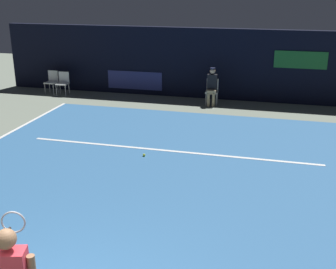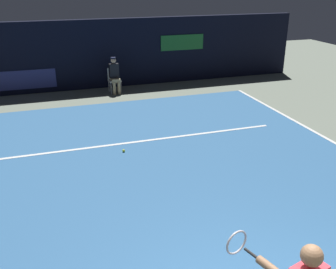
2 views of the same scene
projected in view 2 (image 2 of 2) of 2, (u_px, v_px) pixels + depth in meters
name	position (u px, v px, depth m)	size (l,w,h in m)	color
ground_plane	(161.00, 175.00, 8.67)	(31.39, 31.39, 0.00)	gray
court_surface	(161.00, 175.00, 8.67)	(9.83, 11.17, 0.01)	#336699
line_service	(139.00, 141.00, 10.38)	(7.67, 0.10, 0.01)	white
back_wall	(101.00, 54.00, 15.04)	(16.33, 0.33, 2.60)	black
line_judge_on_chair	(114.00, 75.00, 14.51)	(0.46, 0.55, 1.32)	white
tennis_ball	(124.00, 151.00, 9.77)	(0.07, 0.07, 0.07)	#CCE033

